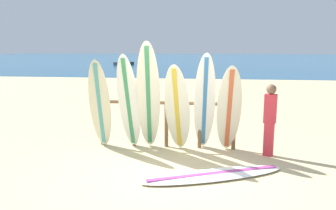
{
  "coord_description": "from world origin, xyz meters",
  "views": [
    {
      "loc": [
        0.61,
        -5.82,
        2.33
      ],
      "look_at": [
        -0.36,
        1.88,
        0.94
      ],
      "focal_mm": 35.29,
      "sensor_mm": 36.0,
      "label": 1
    }
  ],
  "objects_px": {
    "surfboard_rack": "(166,116)",
    "surfboard_leaning_center_right": "(205,103)",
    "surfboard_leaning_right": "(229,110)",
    "surfboard_lying_on_sand": "(214,175)",
    "surfboard_leaning_center": "(177,108)",
    "beachgoer_standing": "(270,117)",
    "surfboard_leaning_far_left": "(100,104)",
    "small_boat_offshore": "(124,63)",
    "surfboard_leaning_center_left": "(148,98)",
    "surfboard_leaning_left": "(129,103)"
  },
  "relations": [
    {
      "from": "surfboard_lying_on_sand",
      "to": "beachgoer_standing",
      "type": "height_order",
      "value": "beachgoer_standing"
    },
    {
      "from": "beachgoer_standing",
      "to": "surfboard_rack",
      "type": "bearing_deg",
      "value": 170.91
    },
    {
      "from": "surfboard_leaning_far_left",
      "to": "small_boat_offshore",
      "type": "xyz_separation_m",
      "value": [
        -8.31,
        33.74,
        -0.77
      ]
    },
    {
      "from": "beachgoer_standing",
      "to": "surfboard_leaning_center_left",
      "type": "bearing_deg",
      "value": -178.89
    },
    {
      "from": "surfboard_leaning_center_right",
      "to": "beachgoer_standing",
      "type": "height_order",
      "value": "surfboard_leaning_center_right"
    },
    {
      "from": "surfboard_leaning_center_right",
      "to": "surfboard_leaning_right",
      "type": "relative_size",
      "value": 1.13
    },
    {
      "from": "surfboard_rack",
      "to": "surfboard_leaning_far_left",
      "type": "bearing_deg",
      "value": -167.85
    },
    {
      "from": "surfboard_rack",
      "to": "surfboard_leaning_center_right",
      "type": "height_order",
      "value": "surfboard_leaning_center_right"
    },
    {
      "from": "surfboard_leaning_left",
      "to": "surfboard_lying_on_sand",
      "type": "distance_m",
      "value": 2.56
    },
    {
      "from": "surfboard_rack",
      "to": "surfboard_leaning_far_left",
      "type": "height_order",
      "value": "surfboard_leaning_far_left"
    },
    {
      "from": "surfboard_leaning_far_left",
      "to": "beachgoer_standing",
      "type": "xyz_separation_m",
      "value": [
        3.73,
        -0.04,
        -0.18
      ]
    },
    {
      "from": "surfboard_rack",
      "to": "surfboard_leaning_center_right",
      "type": "bearing_deg",
      "value": -16.12
    },
    {
      "from": "surfboard_lying_on_sand",
      "to": "beachgoer_standing",
      "type": "xyz_separation_m",
      "value": [
        1.17,
        1.33,
        0.82
      ]
    },
    {
      "from": "surfboard_leaning_center",
      "to": "beachgoer_standing",
      "type": "distance_m",
      "value": 1.98
    },
    {
      "from": "surfboard_lying_on_sand",
      "to": "small_boat_offshore",
      "type": "height_order",
      "value": "small_boat_offshore"
    },
    {
      "from": "surfboard_leaning_right",
      "to": "small_boat_offshore",
      "type": "xyz_separation_m",
      "value": [
        -11.19,
        33.7,
        -0.72
      ]
    },
    {
      "from": "surfboard_leaning_center_left",
      "to": "surfboard_leaning_center",
      "type": "xyz_separation_m",
      "value": [
        0.62,
        0.08,
        -0.24
      ]
    },
    {
      "from": "surfboard_leaning_center_left",
      "to": "surfboard_lying_on_sand",
      "type": "height_order",
      "value": "surfboard_leaning_center_left"
    },
    {
      "from": "surfboard_leaning_right",
      "to": "surfboard_lying_on_sand",
      "type": "distance_m",
      "value": 1.73
    },
    {
      "from": "surfboard_leaning_center",
      "to": "surfboard_leaning_center_right",
      "type": "relative_size",
      "value": 0.89
    },
    {
      "from": "surfboard_lying_on_sand",
      "to": "surfboard_leaning_right",
      "type": "bearing_deg",
      "value": 77.42
    },
    {
      "from": "surfboard_leaning_center_left",
      "to": "surfboard_leaning_center",
      "type": "bearing_deg",
      "value": 7.52
    },
    {
      "from": "surfboard_leaning_left",
      "to": "surfboard_lying_on_sand",
      "type": "height_order",
      "value": "surfboard_leaning_left"
    },
    {
      "from": "surfboard_lying_on_sand",
      "to": "small_boat_offshore",
      "type": "relative_size",
      "value": 1.01
    },
    {
      "from": "surfboard_leaning_center_left",
      "to": "beachgoer_standing",
      "type": "relative_size",
      "value": 1.58
    },
    {
      "from": "beachgoer_standing",
      "to": "surfboard_leaning_left",
      "type": "bearing_deg",
      "value": 179.51
    },
    {
      "from": "surfboard_leaning_center_left",
      "to": "surfboard_lying_on_sand",
      "type": "bearing_deg",
      "value": -41.9
    },
    {
      "from": "surfboard_leaning_left",
      "to": "surfboard_leaning_center",
      "type": "xyz_separation_m",
      "value": [
        1.09,
        0.01,
        -0.1
      ]
    },
    {
      "from": "surfboard_leaning_right",
      "to": "small_boat_offshore",
      "type": "distance_m",
      "value": 35.52
    },
    {
      "from": "surfboard_leaning_center",
      "to": "surfboard_lying_on_sand",
      "type": "bearing_deg",
      "value": -59.43
    },
    {
      "from": "surfboard_leaning_left",
      "to": "surfboard_leaning_center_right",
      "type": "relative_size",
      "value": 0.99
    },
    {
      "from": "surfboard_leaning_center_right",
      "to": "beachgoer_standing",
      "type": "distance_m",
      "value": 1.41
    },
    {
      "from": "surfboard_lying_on_sand",
      "to": "surfboard_leaning_center_left",
      "type": "bearing_deg",
      "value": 138.1
    },
    {
      "from": "surfboard_rack",
      "to": "surfboard_leaning_center_left",
      "type": "distance_m",
      "value": 0.73
    },
    {
      "from": "surfboard_leaning_center_right",
      "to": "surfboard_leaning_right",
      "type": "bearing_deg",
      "value": -2.85
    },
    {
      "from": "surfboard_leaning_far_left",
      "to": "surfboard_leaning_center_right",
      "type": "relative_size",
      "value": 0.93
    },
    {
      "from": "surfboard_leaning_right",
      "to": "beachgoer_standing",
      "type": "bearing_deg",
      "value": -5.47
    },
    {
      "from": "surfboard_leaning_center_left",
      "to": "beachgoer_standing",
      "type": "xyz_separation_m",
      "value": [
        2.6,
        0.05,
        -0.37
      ]
    },
    {
      "from": "surfboard_rack",
      "to": "beachgoer_standing",
      "type": "distance_m",
      "value": 2.29
    },
    {
      "from": "surfboard_rack",
      "to": "beachgoer_standing",
      "type": "xyz_separation_m",
      "value": [
        2.26,
        -0.36,
        0.12
      ]
    },
    {
      "from": "surfboard_rack",
      "to": "surfboard_leaning_left",
      "type": "distance_m",
      "value": 0.94
    },
    {
      "from": "surfboard_leaning_far_left",
      "to": "beachgoer_standing",
      "type": "height_order",
      "value": "surfboard_leaning_far_left"
    },
    {
      "from": "surfboard_leaning_left",
      "to": "surfboard_leaning_center",
      "type": "relative_size",
      "value": 1.11
    },
    {
      "from": "surfboard_leaning_right",
      "to": "small_boat_offshore",
      "type": "relative_size",
      "value": 0.72
    },
    {
      "from": "surfboard_leaning_center_left",
      "to": "small_boat_offshore",
      "type": "bearing_deg",
      "value": 105.59
    },
    {
      "from": "surfboard_leaning_center",
      "to": "surfboard_lying_on_sand",
      "type": "height_order",
      "value": "surfboard_leaning_center"
    },
    {
      "from": "surfboard_rack",
      "to": "surfboard_leaning_center",
      "type": "distance_m",
      "value": 0.5
    },
    {
      "from": "beachgoer_standing",
      "to": "surfboard_lying_on_sand",
      "type": "bearing_deg",
      "value": -131.22
    },
    {
      "from": "surfboard_leaning_left",
      "to": "surfboard_lying_on_sand",
      "type": "relative_size",
      "value": 0.8
    },
    {
      "from": "surfboard_leaning_center_right",
      "to": "surfboard_leaning_right",
      "type": "xyz_separation_m",
      "value": [
        0.53,
        -0.03,
        -0.13
      ]
    }
  ]
}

